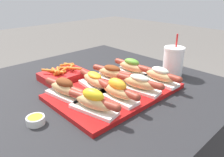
% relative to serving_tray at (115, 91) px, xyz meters
% --- Properties ---
extents(patio_table, '(1.06, 1.01, 0.72)m').
position_rel_serving_tray_xyz_m(patio_table, '(-0.04, 0.12, -0.37)').
color(patio_table, '#232326').
rests_on(patio_table, ground_plane).
extents(serving_tray, '(0.50, 0.33, 0.02)m').
position_rel_serving_tray_xyz_m(serving_tray, '(0.00, 0.00, 0.00)').
color(serving_tray, '#B71414').
rests_on(serving_tray, patio_table).
extents(hot_dog_0, '(0.10, 0.20, 0.08)m').
position_rel_serving_tray_xyz_m(hot_dog_0, '(-0.17, -0.07, 0.04)').
color(hot_dog_0, white).
rests_on(hot_dog_0, serving_tray).
extents(hot_dog_1, '(0.06, 0.21, 0.08)m').
position_rel_serving_tray_xyz_m(hot_dog_1, '(-0.05, -0.06, 0.04)').
color(hot_dog_1, white).
rests_on(hot_dog_1, serving_tray).
extents(hot_dog_2, '(0.09, 0.21, 0.07)m').
position_rel_serving_tray_xyz_m(hot_dog_2, '(0.06, -0.07, 0.04)').
color(hot_dog_2, white).
rests_on(hot_dog_2, serving_tray).
extents(hot_dog_3, '(0.06, 0.21, 0.07)m').
position_rel_serving_tray_xyz_m(hot_dog_3, '(0.18, -0.08, 0.04)').
color(hot_dog_3, white).
rests_on(hot_dog_3, serving_tray).
extents(hot_dog_4, '(0.08, 0.21, 0.07)m').
position_rel_serving_tray_xyz_m(hot_dog_4, '(-0.18, 0.08, 0.04)').
color(hot_dog_4, white).
rests_on(hot_dog_4, serving_tray).
extents(hot_dog_5, '(0.08, 0.21, 0.07)m').
position_rel_serving_tray_xyz_m(hot_dog_5, '(-0.05, 0.07, 0.04)').
color(hot_dog_5, white).
rests_on(hot_dog_5, serving_tray).
extents(hot_dog_6, '(0.09, 0.21, 0.07)m').
position_rel_serving_tray_xyz_m(hot_dog_6, '(0.05, 0.08, 0.04)').
color(hot_dog_6, white).
rests_on(hot_dog_6, serving_tray).
extents(hot_dog_7, '(0.07, 0.21, 0.07)m').
position_rel_serving_tray_xyz_m(hot_dog_7, '(0.18, 0.07, 0.04)').
color(hot_dog_7, white).
rests_on(hot_dog_7, serving_tray).
extents(sauce_bowl, '(0.06, 0.06, 0.02)m').
position_rel_serving_tray_xyz_m(sauce_bowl, '(-0.33, 0.02, 0.00)').
color(sauce_bowl, silver).
rests_on(sauce_bowl, patio_table).
extents(drink_cup, '(0.10, 0.10, 0.20)m').
position_rel_serving_tray_xyz_m(drink_cup, '(0.34, -0.05, 0.06)').
color(drink_cup, white).
rests_on(drink_cup, patio_table).
extents(fries_basket, '(0.20, 0.15, 0.06)m').
position_rel_serving_tray_xyz_m(fries_basket, '(-0.07, 0.27, 0.01)').
color(fries_basket, red).
rests_on(fries_basket, patio_table).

